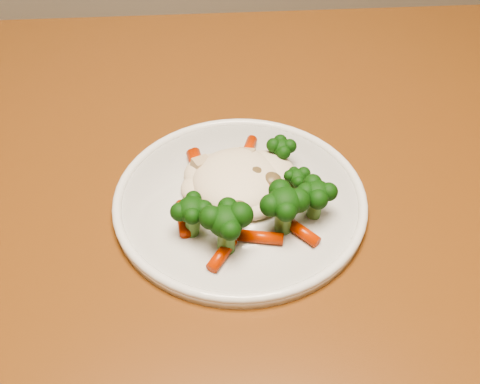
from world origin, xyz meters
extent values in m
cube|color=brown|center=(-0.27, 0.33, 0.73)|extent=(1.25, 0.89, 0.04)
cube|color=brown|center=(0.29, 0.61, 0.35)|extent=(0.07, 0.07, 0.71)
cylinder|color=white|center=(-0.23, 0.29, 0.76)|extent=(0.27, 0.27, 0.01)
ellipsoid|color=beige|center=(-0.23, 0.31, 0.78)|extent=(0.11, 0.10, 0.04)
ellipsoid|color=black|center=(-0.28, 0.25, 0.78)|extent=(0.05, 0.05, 0.04)
ellipsoid|color=black|center=(-0.25, 0.23, 0.79)|extent=(0.06, 0.06, 0.05)
ellipsoid|color=black|center=(-0.19, 0.24, 0.79)|extent=(0.05, 0.05, 0.05)
ellipsoid|color=black|center=(-0.15, 0.26, 0.78)|extent=(0.05, 0.05, 0.04)
ellipsoid|color=black|center=(-0.17, 0.29, 0.78)|extent=(0.03, 0.03, 0.03)
ellipsoid|color=black|center=(-0.17, 0.34, 0.78)|extent=(0.04, 0.04, 0.03)
cylinder|color=red|center=(-0.26, 0.35, 0.77)|extent=(0.01, 0.04, 0.01)
cylinder|color=red|center=(-0.21, 0.36, 0.77)|extent=(0.03, 0.05, 0.01)
cylinder|color=red|center=(-0.19, 0.33, 0.77)|extent=(0.04, 0.04, 0.01)
cylinder|color=red|center=(-0.29, 0.27, 0.77)|extent=(0.01, 0.04, 0.01)
cylinder|color=red|center=(-0.26, 0.21, 0.77)|extent=(0.03, 0.04, 0.01)
cylinder|color=red|center=(-0.22, 0.23, 0.77)|extent=(0.05, 0.02, 0.01)
cylinder|color=red|center=(-0.17, 0.23, 0.77)|extent=(0.03, 0.04, 0.01)
cylinder|color=red|center=(-0.20, 0.30, 0.78)|extent=(0.02, 0.05, 0.01)
cylinder|color=red|center=(-0.24, 0.31, 0.78)|extent=(0.02, 0.05, 0.01)
cylinder|color=red|center=(-0.27, 0.34, 0.77)|extent=(0.02, 0.05, 0.01)
ellipsoid|color=brown|center=(-0.21, 0.30, 0.78)|extent=(0.03, 0.03, 0.02)
ellipsoid|color=brown|center=(-0.19, 0.29, 0.78)|extent=(0.02, 0.02, 0.02)
ellipsoid|color=brown|center=(-0.25, 0.29, 0.78)|extent=(0.02, 0.02, 0.01)
ellipsoid|color=brown|center=(-0.23, 0.26, 0.78)|extent=(0.02, 0.02, 0.02)
cube|color=tan|center=(-0.24, 0.33, 0.78)|extent=(0.02, 0.02, 0.01)
cube|color=tan|center=(-0.21, 0.34, 0.78)|extent=(0.02, 0.02, 0.01)
cube|color=tan|center=(-0.26, 0.33, 0.78)|extent=(0.02, 0.02, 0.01)
camera|label=1|loc=(-0.30, -0.15, 1.21)|focal=45.00mm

